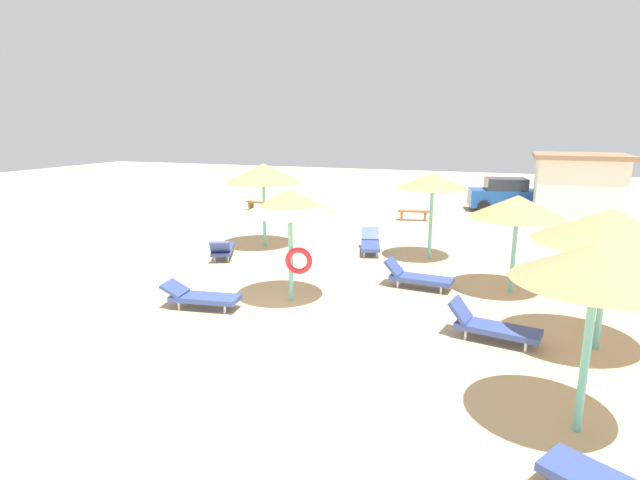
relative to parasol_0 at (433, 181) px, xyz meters
name	(u,v)px	position (x,y,z in m)	size (l,w,h in m)	color
ground_plane	(276,315)	(-2.64, -6.54, -2.64)	(80.00, 80.00, 0.00)	#D1B284
parasol_0	(433,181)	(0.00, 0.00, 0.00)	(2.33, 2.33, 2.91)	#6BC6BC
parasol_1	(611,226)	(4.26, -5.99, -0.09)	(2.86, 2.86, 2.89)	#6BC6BC
parasol_2	(597,263)	(3.58, -9.24, -0.05)	(2.29, 2.29, 2.89)	#6BC6BC
parasol_3	(518,207)	(2.61, -2.77, -0.29)	(2.48, 2.48, 2.65)	#6BC6BC
parasol_4	(263,173)	(-6.03, -0.33, 0.09)	(2.78, 2.78, 3.08)	#6BC6BC
parasol_5	(290,203)	(-2.71, -5.47, -0.09)	(2.34, 2.34, 2.89)	#6BC6BC
lounger_0	(370,243)	(-2.12, 0.21, -2.32)	(1.13, 1.98, 0.76)	#33478C
lounger_1	(491,326)	(2.23, -6.30, -2.31)	(1.94, 0.96, 0.79)	#33478C
lounger_3	(416,277)	(0.14, -3.31, -2.31)	(1.92, 0.80, 0.77)	#33478C
lounger_4	(222,249)	(-6.60, -2.39, -2.31)	(1.36, 1.96, 0.78)	#33478C
lounger_5	(200,296)	(-4.60, -6.79, -2.33)	(1.98, 0.92, 0.64)	#33478C
bench_0	(413,213)	(-1.77, 6.81, -2.29)	(1.55, 0.69, 0.49)	brown
bench_1	(259,204)	(-9.90, 6.80, -2.29)	(1.54, 0.62, 0.49)	brown
parked_car	(508,195)	(2.35, 11.30, -1.81)	(4.25, 2.59, 1.72)	#194C9E
beach_cabana	(577,187)	(5.36, 9.36, -1.05)	(4.02, 3.76, 3.13)	white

